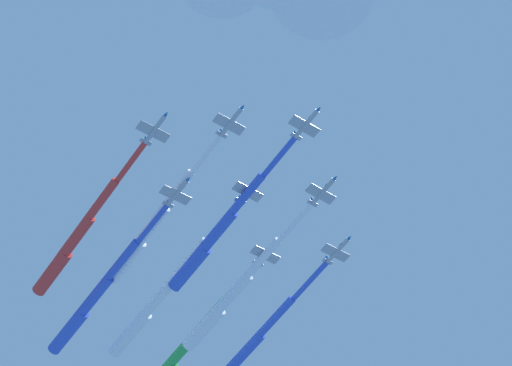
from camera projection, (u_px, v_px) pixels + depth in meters
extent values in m
cylinder|color=#9EA3AD|center=(306.00, 125.00, 194.55)|extent=(4.52, 8.90, 1.39)
cone|color=#1959A5|center=(319.00, 109.00, 192.82)|extent=(1.70, 1.69, 1.32)
cylinder|color=black|center=(293.00, 140.00, 196.17)|extent=(1.19, 0.93, 1.04)
ellipsoid|color=black|center=(310.00, 117.00, 194.23)|extent=(1.55, 2.11, 0.88)
cube|color=#9EA3AD|center=(304.00, 127.00, 194.69)|extent=(8.46, 5.40, 2.75)
cube|color=#1959A5|center=(316.00, 133.00, 196.77)|extent=(1.47, 2.40, 0.31)
cube|color=#1959A5|center=(292.00, 120.00, 192.72)|extent=(1.47, 2.40, 0.31)
cube|color=#9EA3AD|center=(296.00, 137.00, 195.84)|extent=(3.26, 2.13, 1.09)
cube|color=#1959A5|center=(295.00, 134.00, 196.58)|extent=(1.16, 1.56, 1.84)
cylinder|color=blue|center=(277.00, 160.00, 198.44)|extent=(6.85, 14.18, 1.77)
cylinder|color=blue|center=(245.00, 197.00, 202.61)|extent=(7.67, 14.49, 2.65)
cylinder|color=blue|center=(216.00, 233.00, 207.15)|extent=(8.50, 14.81, 3.53)
cylinder|color=blue|center=(189.00, 268.00, 211.70)|extent=(9.32, 15.12, 4.42)
cylinder|color=#9EA3AD|center=(322.00, 192.00, 201.06)|extent=(4.42, 8.91, 1.37)
cone|color=#1959A5|center=(335.00, 178.00, 199.35)|extent=(1.67, 1.67, 1.30)
cylinder|color=black|center=(310.00, 206.00, 202.68)|extent=(1.17, 0.92, 1.03)
ellipsoid|color=black|center=(327.00, 186.00, 200.76)|extent=(1.53, 2.10, 0.87)
cube|color=#9EA3AD|center=(321.00, 194.00, 201.21)|extent=(8.52, 5.35, 2.53)
cube|color=#1959A5|center=(332.00, 200.00, 203.22)|extent=(1.46, 2.40, 0.30)
cube|color=#1959A5|center=(309.00, 188.00, 199.31)|extent=(1.46, 2.40, 0.30)
cube|color=#9EA3AD|center=(313.00, 203.00, 202.35)|extent=(3.28, 2.11, 1.01)
cube|color=#1959A5|center=(311.00, 201.00, 203.10)|extent=(1.10, 1.54, 1.86)
cylinder|color=white|center=(293.00, 225.00, 204.98)|extent=(6.82, 14.58, 1.74)
cylinder|color=white|center=(261.00, 260.00, 209.24)|extent=(7.64, 14.89, 2.61)
cylinder|color=white|center=(231.00, 295.00, 213.86)|extent=(8.45, 15.19, 3.48)
cylinder|color=white|center=(204.00, 328.00, 218.49)|extent=(9.27, 15.49, 4.35)
cylinder|color=#9EA3AD|center=(231.00, 123.00, 197.19)|extent=(4.59, 8.88, 1.38)
cone|color=#1959A5|center=(243.00, 107.00, 195.45)|extent=(1.70, 1.69, 1.31)
cylinder|color=black|center=(219.00, 137.00, 198.83)|extent=(1.19, 0.94, 1.04)
ellipsoid|color=black|center=(235.00, 115.00, 196.88)|extent=(1.56, 2.11, 0.88)
cube|color=#9EA3AD|center=(229.00, 124.00, 197.34)|extent=(8.47, 5.46, 2.70)
cube|color=#1959A5|center=(242.00, 131.00, 199.39)|extent=(1.49, 2.40, 0.31)
cube|color=#1959A5|center=(217.00, 118.00, 195.40)|extent=(1.49, 2.40, 0.31)
cube|color=#9EA3AD|center=(221.00, 134.00, 198.50)|extent=(3.27, 2.15, 1.07)
cube|color=#1959A5|center=(221.00, 132.00, 199.24)|extent=(1.16, 1.56, 1.85)
cylinder|color=white|center=(204.00, 157.00, 201.04)|extent=(6.77, 13.67, 1.76)
cylinder|color=white|center=(176.00, 192.00, 205.08)|extent=(7.59, 13.99, 2.64)
cylinder|color=white|center=(150.00, 227.00, 209.50)|extent=(8.41, 14.31, 3.52)
cylinder|color=white|center=(126.00, 261.00, 213.93)|extent=(9.23, 14.64, 4.40)
cylinder|color=#9EA3AD|center=(249.00, 190.00, 203.35)|extent=(4.41, 8.92, 1.37)
cone|color=#1959A5|center=(262.00, 176.00, 201.63)|extent=(1.68, 1.67, 1.31)
cylinder|color=black|center=(238.00, 204.00, 204.96)|extent=(1.17, 0.92, 1.03)
ellipsoid|color=black|center=(254.00, 184.00, 203.04)|extent=(1.53, 2.10, 0.87)
cube|color=#9EA3AD|center=(248.00, 192.00, 203.49)|extent=(8.51, 5.33, 2.60)
cube|color=#1959A5|center=(260.00, 198.00, 205.53)|extent=(1.45, 2.40, 0.30)
cube|color=#1959A5|center=(236.00, 186.00, 201.57)|extent=(1.45, 2.40, 0.30)
cube|color=#9EA3AD|center=(240.00, 201.00, 204.63)|extent=(3.28, 2.10, 1.03)
cube|color=#1959A5|center=(239.00, 199.00, 205.38)|extent=(1.12, 1.55, 1.85)
cylinder|color=white|center=(220.00, 224.00, 207.44)|extent=(7.23, 15.74, 1.75)
cylinder|color=white|center=(187.00, 262.00, 212.05)|extent=(8.05, 16.04, 2.62)
cylinder|color=white|center=(158.00, 298.00, 217.03)|extent=(8.87, 16.34, 3.50)
cylinder|color=white|center=(130.00, 333.00, 222.02)|extent=(9.69, 16.65, 4.37)
cylinder|color=#9EA3AD|center=(337.00, 251.00, 209.66)|extent=(4.49, 8.90, 1.37)
cone|color=#1959A5|center=(349.00, 238.00, 207.93)|extent=(1.68, 1.68, 1.30)
cylinder|color=black|center=(325.00, 264.00, 211.28)|extent=(1.17, 0.93, 1.03)
ellipsoid|color=black|center=(341.00, 245.00, 209.35)|extent=(1.54, 2.10, 0.87)
cube|color=#9EA3AD|center=(336.00, 253.00, 209.80)|extent=(8.52, 5.41, 2.53)
cube|color=#1959A5|center=(346.00, 258.00, 211.80)|extent=(1.47, 2.40, 0.30)
cube|color=#1959A5|center=(325.00, 247.00, 207.92)|extent=(1.47, 2.40, 0.30)
cube|color=#9EA3AD|center=(328.00, 262.00, 210.95)|extent=(3.28, 2.13, 1.01)
cube|color=#1959A5|center=(327.00, 259.00, 211.70)|extent=(1.11, 1.54, 1.86)
cylinder|color=blue|center=(308.00, 283.00, 213.80)|extent=(7.41, 15.76, 1.74)
cylinder|color=blue|center=(274.00, 319.00, 218.47)|extent=(8.22, 16.07, 2.61)
cylinder|color=blue|center=(244.00, 354.00, 223.50)|extent=(9.04, 16.38, 3.48)
cylinder|color=#9EA3AD|center=(154.00, 130.00, 194.29)|extent=(4.57, 8.88, 1.38)
cone|color=#1959A5|center=(166.00, 114.00, 192.56)|extent=(1.70, 1.69, 1.31)
cylinder|color=black|center=(144.00, 145.00, 195.93)|extent=(1.18, 0.94, 1.04)
ellipsoid|color=black|center=(159.00, 123.00, 193.98)|extent=(1.56, 2.11, 0.88)
cube|color=#9EA3AD|center=(153.00, 132.00, 194.44)|extent=(8.48, 5.45, 2.67)
cube|color=#1959A5|center=(167.00, 138.00, 196.48)|extent=(1.49, 2.40, 0.31)
cube|color=#1959A5|center=(140.00, 125.00, 192.51)|extent=(1.49, 2.40, 0.31)
cube|color=#9EA3AD|center=(146.00, 142.00, 195.60)|extent=(3.27, 2.15, 1.06)
cube|color=#1959A5|center=(145.00, 140.00, 196.34)|extent=(1.15, 1.55, 1.85)
cylinder|color=red|center=(129.00, 165.00, 198.18)|extent=(6.87, 14.01, 1.76)
cylinder|color=red|center=(100.00, 201.00, 202.33)|extent=(7.69, 14.33, 2.64)
cylinder|color=red|center=(76.00, 238.00, 206.84)|extent=(8.51, 14.65, 3.51)
cylinder|color=red|center=(52.00, 272.00, 211.37)|extent=(9.32, 14.97, 4.39)
cylinder|color=#9EA3AD|center=(267.00, 253.00, 209.78)|extent=(4.45, 8.90, 1.36)
cone|color=#1959A5|center=(279.00, 240.00, 208.06)|extent=(1.67, 1.67, 1.29)
cylinder|color=black|center=(256.00, 266.00, 211.40)|extent=(1.17, 0.92, 1.02)
ellipsoid|color=black|center=(271.00, 247.00, 209.48)|extent=(1.53, 2.10, 0.86)
cube|color=#9EA3AD|center=(266.00, 255.00, 209.93)|extent=(8.54, 5.39, 2.47)
cube|color=#1959A5|center=(277.00, 260.00, 211.91)|extent=(1.47, 2.40, 0.29)
cube|color=#1959A5|center=(254.00, 249.00, 208.06)|extent=(1.47, 2.40, 0.29)
cube|color=#9EA3AD|center=(258.00, 263.00, 211.07)|extent=(3.29, 2.12, 0.98)
cube|color=#1959A5|center=(257.00, 261.00, 211.83)|extent=(1.10, 1.54, 1.86)
cylinder|color=green|center=(240.00, 284.00, 213.72)|extent=(6.90, 14.58, 1.73)
cylinder|color=green|center=(210.00, 317.00, 218.01)|extent=(7.71, 14.89, 2.60)
cylinder|color=green|center=(183.00, 349.00, 222.64)|extent=(8.52, 15.19, 3.47)
cylinder|color=#9EA3AD|center=(177.00, 194.00, 202.86)|extent=(4.45, 8.92, 1.39)
cone|color=#1959A5|center=(189.00, 179.00, 201.14)|extent=(1.69, 1.68, 1.32)
cylinder|color=black|center=(166.00, 207.00, 204.48)|extent=(1.19, 0.93, 1.04)
ellipsoid|color=black|center=(181.00, 187.00, 202.55)|extent=(1.54, 2.11, 0.89)
cube|color=#9EA3AD|center=(176.00, 195.00, 203.00)|extent=(8.45, 5.33, 2.79)
cube|color=#1959A5|center=(188.00, 201.00, 205.11)|extent=(1.46, 2.40, 0.32)
cube|color=#1959A5|center=(163.00, 189.00, 201.01)|extent=(1.46, 2.40, 0.32)
cube|color=#9EA3AD|center=(168.00, 204.00, 204.15)|extent=(3.26, 2.10, 1.11)
cube|color=#1959A5|center=(167.00, 202.00, 204.88)|extent=(1.16, 1.56, 1.84)
cylinder|color=blue|center=(150.00, 227.00, 206.85)|extent=(7.03, 15.00, 1.77)
cylinder|color=blue|center=(120.00, 262.00, 211.24)|extent=(7.86, 15.31, 2.66)
cylinder|color=blue|center=(94.00, 298.00, 216.00)|extent=(8.69, 15.62, 3.54)
cylinder|color=blue|center=(68.00, 331.00, 220.78)|extent=(9.52, 15.93, 4.43)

